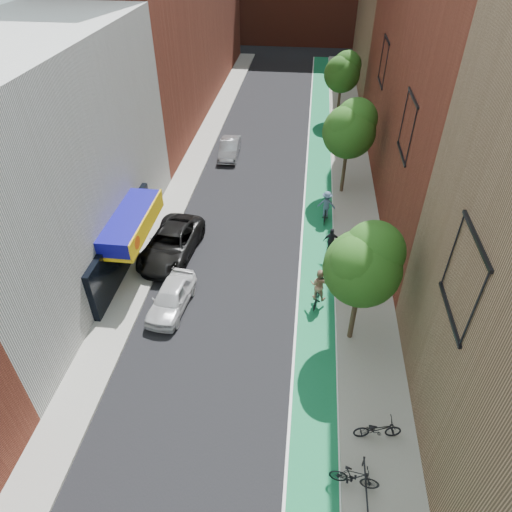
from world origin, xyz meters
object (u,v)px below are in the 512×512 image
(cyclist_lane_mid, at_px, (331,247))
(cyclist_lane_far, at_px, (326,207))
(parked_car_white, at_px, (171,297))
(parked_car_black, at_px, (171,244))
(cyclist_lane_near, at_px, (318,289))
(parked_car_silver, at_px, (230,148))

(cyclist_lane_mid, xyz_separation_m, cyclist_lane_far, (-0.27, 3.91, 0.27))
(parked_car_white, distance_m, cyclist_lane_far, 12.05)
(parked_car_black, bearing_deg, cyclist_lane_near, -14.90)
(cyclist_lane_near, bearing_deg, parked_car_white, 22.65)
(parked_car_white, height_order, parked_car_silver, parked_car_white)
(parked_car_white, relative_size, cyclist_lane_near, 1.86)
(cyclist_lane_mid, bearing_deg, cyclist_lane_far, -91.77)
(parked_car_white, distance_m, cyclist_lane_near, 7.53)
(parked_car_white, height_order, cyclist_lane_mid, cyclist_lane_mid)
(parked_car_black, bearing_deg, cyclist_lane_mid, 10.53)
(cyclist_lane_far, bearing_deg, parked_car_black, 33.83)
(parked_car_silver, bearing_deg, parked_car_black, -96.92)
(parked_car_white, height_order, parked_car_black, parked_car_black)
(parked_car_black, relative_size, cyclist_lane_near, 2.64)
(cyclist_lane_far, bearing_deg, cyclist_lane_mid, 99.98)
(cyclist_lane_far, bearing_deg, parked_car_white, 55.35)
(parked_car_black, bearing_deg, parked_car_white, -69.64)
(parked_car_silver, distance_m, cyclist_lane_near, 18.21)
(parked_car_white, bearing_deg, parked_car_silver, 95.42)
(cyclist_lane_far, bearing_deg, parked_car_silver, -42.28)
(parked_car_black, distance_m, cyclist_lane_mid, 9.34)
(parked_car_black, bearing_deg, cyclist_lane_far, 33.12)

